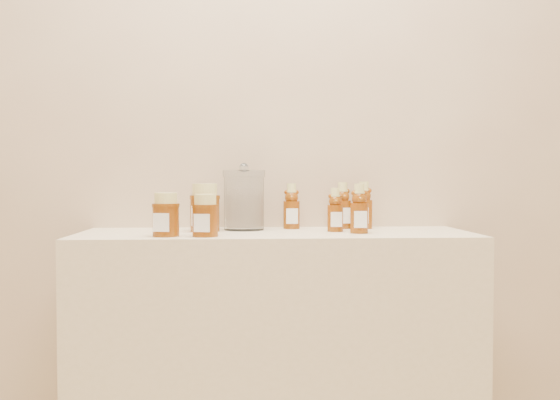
{
  "coord_description": "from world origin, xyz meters",
  "views": [
    {
      "loc": [
        -0.09,
        -0.26,
        1.06
      ],
      "look_at": [
        0.01,
        1.52,
        1.0
      ],
      "focal_mm": 38.0,
      "sensor_mm": 36.0,
      "label": 1
    }
  ],
  "objects_px": {
    "bear_bottle_back_left": "(292,203)",
    "honey_jar_left": "(166,215)",
    "glass_canister": "(244,197)",
    "bear_bottle_front_left": "(335,207)",
    "display_table": "(276,377)"
  },
  "relations": [
    {
      "from": "display_table",
      "to": "honey_jar_left",
      "type": "height_order",
      "value": "honey_jar_left"
    },
    {
      "from": "honey_jar_left",
      "to": "glass_canister",
      "type": "bearing_deg",
      "value": 55.21
    },
    {
      "from": "display_table",
      "to": "bear_bottle_front_left",
      "type": "distance_m",
      "value": 0.56
    },
    {
      "from": "bear_bottle_front_left",
      "to": "glass_canister",
      "type": "distance_m",
      "value": 0.29
    },
    {
      "from": "bear_bottle_front_left",
      "to": "glass_canister",
      "type": "xyz_separation_m",
      "value": [
        -0.28,
        0.08,
        0.03
      ]
    },
    {
      "from": "bear_bottle_front_left",
      "to": "glass_canister",
      "type": "bearing_deg",
      "value": 165.48
    },
    {
      "from": "bear_bottle_front_left",
      "to": "honey_jar_left",
      "type": "bearing_deg",
      "value": -165.35
    },
    {
      "from": "honey_jar_left",
      "to": "glass_canister",
      "type": "height_order",
      "value": "glass_canister"
    },
    {
      "from": "display_table",
      "to": "bear_bottle_back_left",
      "type": "xyz_separation_m",
      "value": [
        0.06,
        0.13,
        0.53
      ]
    },
    {
      "from": "bear_bottle_back_left",
      "to": "honey_jar_left",
      "type": "relative_size",
      "value": 1.36
    },
    {
      "from": "display_table",
      "to": "glass_canister",
      "type": "relative_size",
      "value": 5.76
    },
    {
      "from": "honey_jar_left",
      "to": "bear_bottle_front_left",
      "type": "bearing_deg",
      "value": 26.85
    },
    {
      "from": "bear_bottle_front_left",
      "to": "glass_canister",
      "type": "relative_size",
      "value": 0.74
    },
    {
      "from": "bear_bottle_back_left",
      "to": "honey_jar_left",
      "type": "bearing_deg",
      "value": -146.73
    },
    {
      "from": "honey_jar_left",
      "to": "glass_canister",
      "type": "relative_size",
      "value": 0.6
    }
  ]
}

